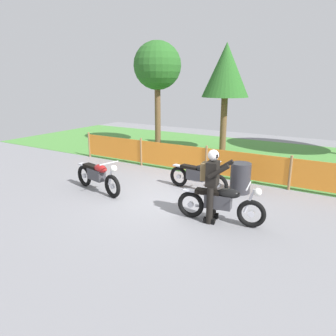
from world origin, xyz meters
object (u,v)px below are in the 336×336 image
Objects in this scene: rider_trailing at (212,182)px; motorcycle_third at (98,176)px; motorcycle_lead at (198,176)px; motorcycle_trailing at (221,203)px; oil_drum at (240,178)px.

motorcycle_third is at bearing 169.07° from rider_trailing.
motorcycle_trailing is at bearing -44.17° from motorcycle_lead.
motorcycle_lead is 1.17× the size of rider_trailing.
rider_trailing is at bearing 10.65° from motorcycle_third.
rider_trailing is (1.17, -1.70, 0.50)m from motorcycle_lead.
rider_trailing reaches higher than motorcycle_lead.
motorcycle_third is 2.34× the size of oil_drum.
oil_drum is at bearing 30.60° from motorcycle_lead.
motorcycle_trailing is 0.99× the size of motorcycle_third.
motorcycle_trailing is at bearing 11.30° from motorcycle_third.
motorcycle_third is at bearing -141.37° from motorcycle_lead.
motorcycle_trailing reaches higher than oil_drum.
rider_trailing reaches higher than motorcycle_trailing.
motorcycle_trailing is 2.19m from oil_drum.
motorcycle_lead is at bearing 45.20° from motorcycle_third.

